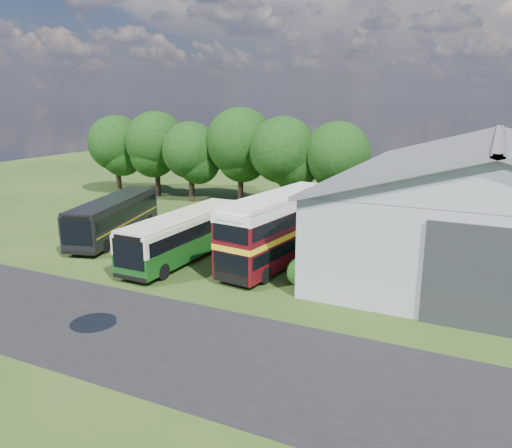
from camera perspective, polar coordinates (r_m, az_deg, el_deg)
The scene contains 16 objects.
ground at distance 26.54m, azimuth -11.16°, elevation -9.13°, with size 120.00×120.00×0.00m, color #1E3811.
asphalt_road at distance 22.74m, azimuth -9.53°, elevation -13.20°, with size 60.00×8.00×0.02m, color black.
puddle at distance 25.39m, azimuth -18.03°, elevation -10.70°, with size 2.20×2.20×0.01m, color black.
storage_shed at distance 35.88m, azimuth 25.40°, elevation 2.83°, with size 18.80×24.80×8.15m.
tree_far_left at distance 57.79m, azimuth -15.67°, elevation 8.88°, with size 6.12×6.12×8.64m.
tree_left_a at distance 55.01m, azimuth -11.36°, elevation 9.20°, with size 6.46×6.46×9.12m.
tree_left_b at distance 51.40m, azimuth -7.48°, elevation 8.33°, with size 5.78×5.78×8.16m.
tree_mid at distance 49.92m, azimuth -1.81°, elevation 9.35°, with size 6.80×6.80×9.60m.
tree_right_a at distance 46.96m, azimuth 3.11°, elevation 8.42°, with size 6.26×6.26×8.83m.
tree_right_b at distance 46.07m, azimuth 9.30°, elevation 7.84°, with size 5.98×5.98×8.45m.
shrub_front at distance 28.93m, azimuth 5.14°, elevation -6.91°, with size 1.70×1.70×1.70m, color #194714.
shrub_mid at distance 30.70m, azimuth 6.46°, elevation -5.68°, with size 1.60×1.60×1.60m, color #194714.
shrub_back at distance 32.49m, azimuth 7.64°, elevation -4.58°, with size 1.80×1.80×1.80m, color #194714.
bus_green_single at distance 33.21m, azimuth -8.16°, elevation -1.26°, with size 2.80×11.12×3.05m.
bus_maroon_double at distance 31.76m, azimuth 2.64°, elevation -0.64°, with size 4.04×10.82×4.54m.
bus_dark_single at distance 39.43m, azimuth -15.87°, elevation 0.79°, with size 5.34×11.32×3.04m.
Camera 1 is at (14.91, -19.35, 10.38)m, focal length 35.00 mm.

